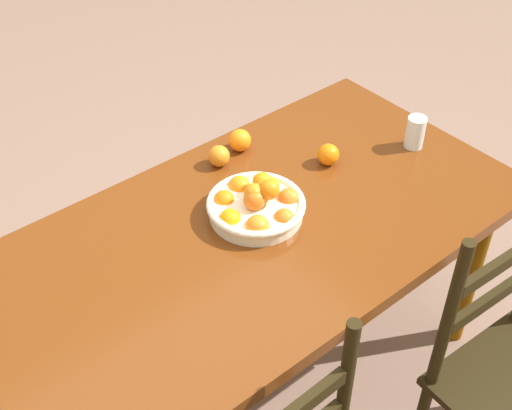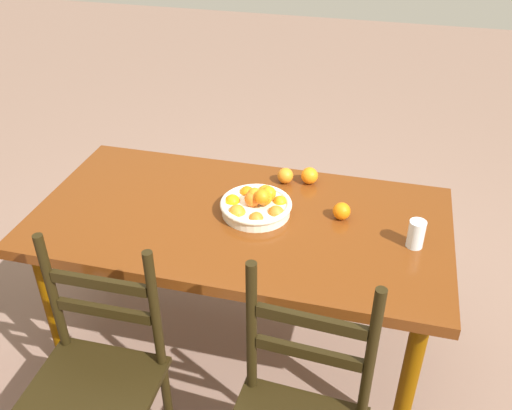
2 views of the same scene
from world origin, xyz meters
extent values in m
plane|color=#816355|center=(0.00, 0.00, 0.00)|extent=(12.00, 12.00, 0.00)
cube|color=#622D0E|center=(0.00, 0.00, 0.74)|extent=(1.72, 0.89, 0.05)
cylinder|color=#663800|center=(-0.75, -0.34, 0.36)|extent=(0.07, 0.07, 0.71)
cylinder|color=#663800|center=(-0.75, 0.34, 0.36)|extent=(0.07, 0.07, 0.71)
cylinder|color=black|center=(-0.59, 0.60, 0.22)|extent=(0.04, 0.04, 0.44)
cylinder|color=black|center=(-0.20, 0.58, 0.74)|extent=(0.04, 0.04, 0.55)
cube|color=black|center=(-0.40, 0.59, 0.69)|extent=(0.35, 0.04, 0.04)
cube|color=black|center=(-0.40, 0.59, 0.83)|extent=(0.35, 0.04, 0.04)
cylinder|color=black|center=(0.15, 0.55, 0.71)|extent=(0.04, 0.04, 0.52)
cylinder|color=silver|center=(-0.06, -0.04, 0.78)|extent=(0.29, 0.29, 0.05)
torus|color=silver|center=(-0.06, -0.04, 0.81)|extent=(0.30, 0.30, 0.02)
sphere|color=orange|center=(0.04, -0.04, 0.80)|extent=(0.07, 0.07, 0.07)
sphere|color=orange|center=(0.00, 0.04, 0.80)|extent=(0.07, 0.07, 0.07)
sphere|color=orange|center=(-0.09, 0.06, 0.80)|extent=(0.06, 0.06, 0.06)
sphere|color=orange|center=(-0.16, 0.00, 0.80)|extent=(0.07, 0.07, 0.07)
sphere|color=orange|center=(-0.15, -0.08, 0.80)|extent=(0.06, 0.06, 0.06)
sphere|color=orange|center=(-0.08, -0.14, 0.80)|extent=(0.07, 0.07, 0.07)
sphere|color=orange|center=(0.00, -0.12, 0.80)|extent=(0.07, 0.07, 0.07)
sphere|color=orange|center=(-0.09, -0.02, 0.86)|extent=(0.06, 0.06, 0.06)
sphere|color=orange|center=(-0.10, -0.04, 0.84)|extent=(0.07, 0.07, 0.07)
sphere|color=orange|center=(-0.11, -0.07, 0.85)|extent=(0.06, 0.06, 0.06)
sphere|color=orange|center=(-0.05, -0.03, 0.84)|extent=(0.07, 0.07, 0.07)
sphere|color=orange|center=(-0.05, -0.04, 0.85)|extent=(0.06, 0.06, 0.06)
sphere|color=orange|center=(-0.13, -0.31, 0.80)|extent=(0.07, 0.07, 0.07)
sphere|color=orange|center=(-0.41, -0.09, 0.80)|extent=(0.07, 0.07, 0.07)
sphere|color=orange|center=(-0.24, -0.34, 0.80)|extent=(0.08, 0.08, 0.08)
cylinder|color=silver|center=(-0.71, 0.03, 0.82)|extent=(0.06, 0.06, 0.11)
camera|label=1|loc=(0.94, 1.16, 2.14)|focal=48.08mm
camera|label=2|loc=(-0.54, 1.84, 2.08)|focal=39.15mm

